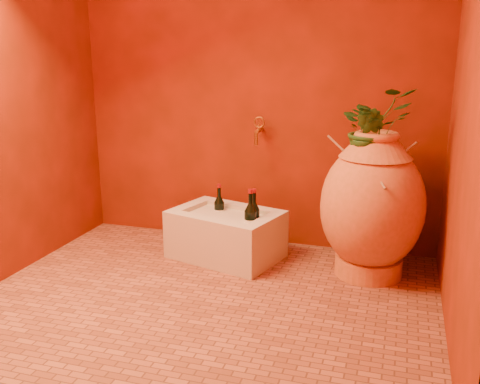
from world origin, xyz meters
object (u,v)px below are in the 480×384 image
(wine_bottle_b, at_px, (250,221))
(wall_tap, at_px, (259,129))
(wine_bottle_a, at_px, (254,219))
(stone_basin, at_px, (226,235))
(amphora, at_px, (372,206))
(wine_bottle_c, at_px, (219,211))

(wine_bottle_b, xyz_separation_m, wall_tap, (-0.05, 0.37, 0.53))
(wine_bottle_a, bearing_deg, stone_basin, 176.46)
(amphora, bearing_deg, wine_bottle_b, -174.47)
(wine_bottle_c, bearing_deg, stone_basin, -51.80)
(amphora, xyz_separation_m, wall_tap, (-0.78, 0.30, 0.38))
(amphora, xyz_separation_m, wine_bottle_b, (-0.73, -0.07, -0.15))
(stone_basin, height_order, wine_bottle_a, wine_bottle_a)
(wine_bottle_b, distance_m, wine_bottle_c, 0.33)
(wall_tap, bearing_deg, wine_bottle_b, -82.25)
(wall_tap, bearing_deg, amphora, -20.82)
(stone_basin, xyz_separation_m, wall_tap, (0.14, 0.29, 0.67))
(amphora, distance_m, stone_basin, 0.97)
(wine_bottle_a, relative_size, wine_bottle_b, 0.95)
(stone_basin, relative_size, wine_bottle_c, 2.69)
(wine_bottle_b, relative_size, wall_tap, 1.77)
(wine_bottle_c, bearing_deg, wine_bottle_a, -22.67)
(amphora, bearing_deg, wine_bottle_c, 173.52)
(wine_bottle_b, bearing_deg, wine_bottle_c, 145.67)
(amphora, relative_size, stone_basin, 1.12)
(amphora, height_order, wine_bottle_b, amphora)
(wine_bottle_c, bearing_deg, wall_tap, 39.78)
(amphora, distance_m, wine_bottle_c, 1.02)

